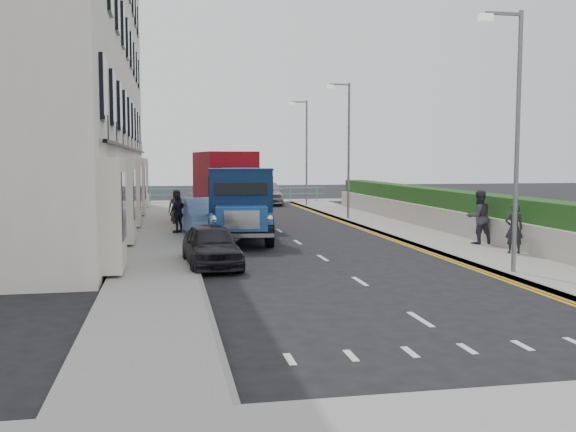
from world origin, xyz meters
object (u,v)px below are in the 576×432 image
object	(u,v)px
lamp_far	(305,146)
parked_car_front	(211,245)
lamp_mid	(346,142)
pedestrian_east_near	(514,228)
lamp_near	(513,127)
red_lorry	(228,186)
bedford_lorry	(241,210)

from	to	relation	value
lamp_far	parked_car_front	bearing A→B (deg)	-108.68
lamp_mid	pedestrian_east_near	world-z (taller)	lamp_mid
lamp_near	red_lorry	world-z (taller)	lamp_near
bedford_lorry	parked_car_front	size ratio (longest dim) A/B	1.61
bedford_lorry	pedestrian_east_near	world-z (taller)	bedford_lorry
parked_car_front	pedestrian_east_near	size ratio (longest dim) A/B	2.32
lamp_mid	red_lorry	distance (m)	6.59
lamp_far	bedford_lorry	size ratio (longest dim) A/B	1.16
lamp_mid	red_lorry	world-z (taller)	lamp_mid
lamp_near	red_lorry	size ratio (longest dim) A/B	1.01
red_lorry	parked_car_front	distance (m)	12.23
lamp_far	pedestrian_east_near	world-z (taller)	lamp_far
lamp_far	pedestrian_east_near	bearing A→B (deg)	-85.20
parked_car_front	pedestrian_east_near	world-z (taller)	pedestrian_east_near
lamp_mid	parked_car_front	xyz separation A→B (m)	(-7.78, -13.00, -3.36)
lamp_near	lamp_mid	xyz separation A→B (m)	(0.00, 16.00, 0.00)
pedestrian_east_near	bedford_lorry	bearing A→B (deg)	-18.25
parked_car_front	bedford_lorry	bearing A→B (deg)	69.99
lamp_mid	lamp_far	world-z (taller)	same
red_lorry	parked_car_front	world-z (taller)	red_lorry
bedford_lorry	parked_car_front	world-z (taller)	bedford_lorry
red_lorry	parked_car_front	size ratio (longest dim) A/B	1.84
lamp_near	bedford_lorry	xyz separation A→B (m)	(-6.35, 7.88, -2.73)
lamp_near	parked_car_front	bearing A→B (deg)	158.91
lamp_near	lamp_far	size ratio (longest dim) A/B	1.00
red_lorry	pedestrian_east_near	distance (m)	14.46
lamp_far	pedestrian_east_near	distance (m)	23.18
lamp_near	lamp_far	bearing A→B (deg)	90.00
lamp_near	pedestrian_east_near	world-z (taller)	lamp_near
bedford_lorry	red_lorry	xyz separation A→B (m)	(0.19, 7.18, 0.59)
parked_car_front	pedestrian_east_near	xyz separation A→B (m)	(9.70, 0.10, 0.29)
lamp_mid	bedford_lorry	size ratio (longest dim) A/B	1.16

